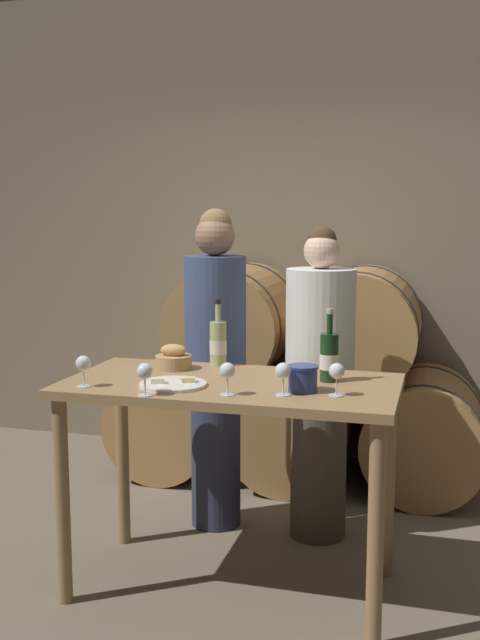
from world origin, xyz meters
name	(u,v)px	position (x,y,z in m)	size (l,w,h in m)	color
ground_plane	(231,587)	(0.00, 0.00, 0.00)	(10.00, 10.00, 0.00)	#726654
stone_wall_back	(313,225)	(0.00, 2.03, 1.60)	(10.00, 0.12, 3.20)	#7F705B
barrel_stack	(296,384)	(0.00, 1.49, 0.61)	(2.31, 0.85, 1.36)	#A87A47
tasting_table	(231,413)	(0.00, 0.00, 0.81)	(1.45, 0.74, 0.95)	#99754C
person_left	(216,365)	(-0.28, 0.66, 0.88)	(0.32, 0.32, 1.70)	#2D334C
person_right	(320,383)	(0.28, 0.66, 0.82)	(0.35, 0.35, 1.62)	#4C4238
wine_bottle_red	(329,357)	(0.41, 0.12, 1.06)	(0.08, 0.08, 0.32)	#193819
wine_bottle_white	(218,343)	(-0.16, 0.32, 1.06)	(0.08, 0.08, 0.32)	#ADBC7F
blue_crock	(303,377)	(0.34, -0.10, 1.01)	(0.13, 0.13, 0.11)	navy
bread_basket	(174,359)	(-0.33, 0.19, 1.00)	(0.17, 0.17, 0.12)	tan
cheese_plate	(173,384)	(-0.21, -0.15, 0.96)	(0.29, 0.29, 0.04)	white
wine_glass_far_left	(83,365)	(-0.57, -0.26, 1.05)	(0.06, 0.06, 0.13)	white
wine_glass_left	(145,372)	(-0.26, -0.34, 1.05)	(0.06, 0.06, 0.13)	white
wine_glass_center	(227,372)	(0.05, -0.24, 1.05)	(0.06, 0.06, 0.13)	white
wine_glass_right	(283,372)	(0.27, -0.18, 1.05)	(0.06, 0.06, 0.13)	white
wine_glass_far_right	(337,372)	(0.48, -0.14, 1.05)	(0.06, 0.06, 0.13)	white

